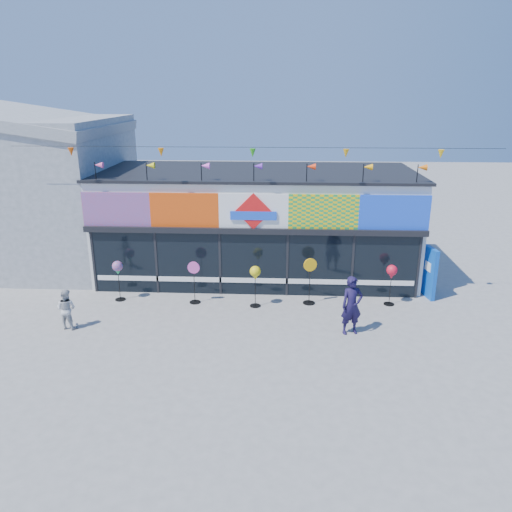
# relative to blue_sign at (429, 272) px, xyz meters

# --- Properties ---
(ground) EXTENTS (80.00, 80.00, 0.00)m
(ground) POSITION_rel_blue_sign_xyz_m (-6.24, -3.53, -0.92)
(ground) COLOR slate
(ground) RESTS_ON ground
(kite_shop) EXTENTS (16.00, 5.70, 5.31)m
(kite_shop) POSITION_rel_blue_sign_xyz_m (-6.24, 2.41, 1.13)
(kite_shop) COLOR silver
(kite_shop) RESTS_ON ground
(neighbour_building) EXTENTS (8.18, 7.20, 6.87)m
(neighbour_building) POSITION_rel_blue_sign_xyz_m (-16.24, 3.47, 2.28)
(neighbour_building) COLOR #A9ACAF
(neighbour_building) RESTS_ON ground
(blue_sign) EXTENTS (0.29, 0.92, 1.83)m
(blue_sign) POSITION_rel_blue_sign_xyz_m (0.00, 0.00, 0.00)
(blue_sign) COLOR blue
(blue_sign) RESTS_ON ground
(spinner_0) EXTENTS (0.37, 0.37, 1.45)m
(spinner_0) POSITION_rel_blue_sign_xyz_m (-10.92, -0.87, 0.24)
(spinner_0) COLOR black
(spinner_0) RESTS_ON ground
(spinner_1) EXTENTS (0.42, 0.38, 1.51)m
(spinner_1) POSITION_rel_blue_sign_xyz_m (-8.24, -0.97, -0.12)
(spinner_1) COLOR black
(spinner_1) RESTS_ON ground
(spinner_2) EXTENTS (0.37, 0.37, 1.46)m
(spinner_2) POSITION_rel_blue_sign_xyz_m (-6.12, -1.17, 0.25)
(spinner_2) COLOR black
(spinner_2) RESTS_ON ground
(spinner_3) EXTENTS (0.46, 0.42, 1.65)m
(spinner_3) POSITION_rel_blue_sign_xyz_m (-4.27, -0.83, -0.05)
(spinner_3) COLOR black
(spinner_3) RESTS_ON ground
(spinner_4) EXTENTS (0.37, 0.37, 1.44)m
(spinner_4) POSITION_rel_blue_sign_xyz_m (-1.51, -0.79, 0.24)
(spinner_4) COLOR black
(spinner_4) RESTS_ON ground
(adult_man) EXTENTS (0.76, 0.60, 1.82)m
(adult_man) POSITION_rel_blue_sign_xyz_m (-3.12, -3.02, -0.01)
(adult_man) COLOR #181136
(adult_man) RESTS_ON ground
(child) EXTENTS (0.68, 0.47, 1.29)m
(child) POSITION_rel_blue_sign_xyz_m (-11.86, -3.12, -0.28)
(child) COLOR #B8B8B8
(child) RESTS_ON ground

